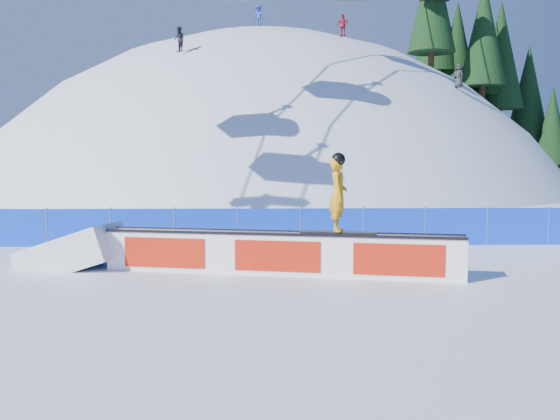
{
  "coord_description": "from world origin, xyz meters",
  "views": [
    {
      "loc": [
        -0.22,
        -15.19,
        2.77
      ],
      "look_at": [
        0.26,
        1.86,
        1.37
      ],
      "focal_mm": 40.0,
      "sensor_mm": 36.0,
      "label": 1
    }
  ],
  "objects": [
    {
      "name": "snowboarder",
      "position": [
        1.55,
        -0.73,
        1.96
      ],
      "size": [
        1.82,
        0.71,
        1.88
      ],
      "rotation": [
        0.0,
        0.0,
        1.41
      ],
      "color": "black",
      "rests_on": "rail_box"
    },
    {
      "name": "snow_hill",
      "position": [
        0.0,
        42.0,
        -18.0
      ],
      "size": [
        64.0,
        64.0,
        64.0
      ],
      "color": "silver",
      "rests_on": "ground"
    },
    {
      "name": "distant_skiers",
      "position": [
        2.43,
        31.56,
        11.85
      ],
      "size": [
        20.24,
        9.67,
        7.36
      ],
      "color": "black",
      "rests_on": "ground"
    },
    {
      "name": "treeline",
      "position": [
        23.88,
        38.91,
        9.14
      ],
      "size": [
        26.29,
        12.95,
        20.92
      ],
      "color": "#312113",
      "rests_on": "ground"
    },
    {
      "name": "rail_box",
      "position": [
        0.18,
        -0.42,
        0.51
      ],
      "size": [
        8.56,
        2.49,
        1.04
      ],
      "rotation": [
        0.0,
        0.0,
        -0.22
      ],
      "color": "white",
      "rests_on": "ground"
    },
    {
      "name": "ground",
      "position": [
        0.0,
        0.0,
        0.0
      ],
      "size": [
        160.0,
        160.0,
        0.0
      ],
      "primitive_type": "plane",
      "color": "white",
      "rests_on": "ground"
    },
    {
      "name": "snow_ramp",
      "position": [
        -5.08,
        0.77,
        0.0
      ],
      "size": [
        2.83,
        2.11,
        1.59
      ],
      "primitive_type": null,
      "rotation": [
        0.0,
        -0.31,
        -0.22
      ],
      "color": "white",
      "rests_on": "ground"
    },
    {
      "name": "safety_fence",
      "position": [
        0.0,
        4.5,
        0.6
      ],
      "size": [
        22.05,
        0.05,
        1.3
      ],
      "color": "#0C3EEA",
      "rests_on": "ground"
    }
  ]
}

